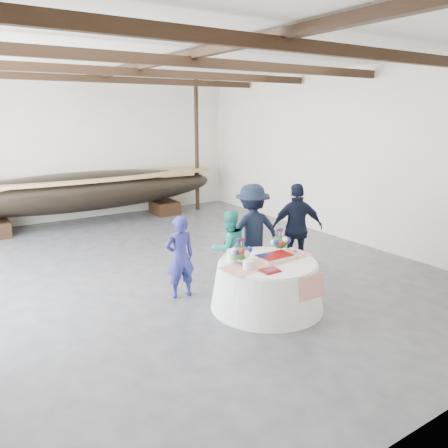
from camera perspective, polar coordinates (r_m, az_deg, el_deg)
floor at (r=9.80m, az=-6.49°, el=-5.85°), size 10.00×12.00×0.01m
wall_back at (r=14.87m, az=-17.34°, el=9.40°), size 10.00×0.02×4.50m
wall_front at (r=4.78m, az=26.97°, el=-0.81°), size 10.00×0.02×4.50m
wall_right at (r=12.31m, az=14.71°, el=8.67°), size 0.02×12.00×4.50m
ceiling at (r=9.28m, az=-7.33°, el=21.24°), size 10.00×12.00×0.01m
pavilion_structure at (r=10.01m, az=-9.50°, el=17.79°), size 9.80×11.76×4.50m
longboat_display at (r=14.05m, az=-17.58°, el=4.15°), size 8.71×1.74×1.63m
banquet_table at (r=7.82m, az=5.65°, el=-7.83°), size 2.00×2.00×0.86m
tabletop_items at (r=7.71m, az=4.95°, el=-3.59°), size 1.90×0.96×0.40m
guest_woman_blue at (r=8.12m, az=-5.77°, el=-4.31°), size 0.59×0.41×1.56m
guest_woman_teal at (r=8.66m, az=0.65°, el=-3.17°), size 0.79×0.64×1.53m
guest_man_left at (r=9.03m, az=3.69°, el=-0.97°), size 1.40×0.98×1.98m
guest_man_right at (r=9.45m, az=9.49°, el=-0.56°), size 1.23×0.90×1.94m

